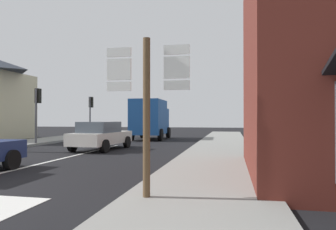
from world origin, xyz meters
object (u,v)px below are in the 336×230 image
traffic_light_near_left (37,103)px  sedan_far (101,135)px  delivery_truck (150,118)px  traffic_light_far_left (91,107)px  route_sign_post (147,105)px

traffic_light_near_left → sedan_far: bearing=-20.5°
delivery_truck → traffic_light_near_left: size_ratio=1.45×
sedan_far → traffic_light_far_left: size_ratio=1.24×
route_sign_post → traffic_light_far_left: bearing=118.5°
route_sign_post → traffic_light_near_left: bearing=131.9°
sedan_far → delivery_truck: size_ratio=0.85×
route_sign_post → traffic_light_near_left: traffic_light_near_left is taller
traffic_light_near_left → traffic_light_far_left: bearing=90.0°
sedan_far → traffic_light_far_left: (-5.03, 9.26, 1.81)m
route_sign_post → delivery_truck: bearing=104.7°
traffic_light_near_left → traffic_light_far_left: 7.38m
sedan_far → delivery_truck: bearing=86.3°
delivery_truck → route_sign_post: size_ratio=1.59×
delivery_truck → traffic_light_near_left: (-5.55, -6.22, 0.94)m
sedan_far → traffic_light_far_left: 10.70m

